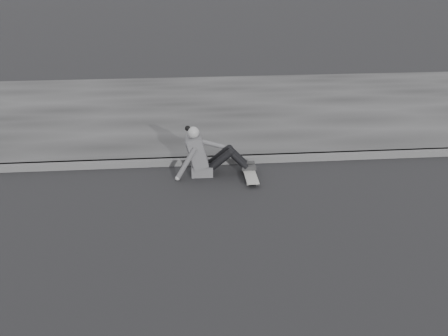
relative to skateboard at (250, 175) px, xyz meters
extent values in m
plane|color=black|center=(2.22, -1.89, -0.07)|extent=(80.00, 80.00, 0.00)
cube|color=#4A4A4A|center=(2.22, 0.69, -0.01)|extent=(24.00, 0.16, 0.12)
cube|color=#313131|center=(2.22, 3.71, -0.01)|extent=(24.00, 6.00, 0.12)
cylinder|color=gray|center=(-0.08, -0.26, -0.04)|extent=(0.03, 0.05, 0.05)
cylinder|color=gray|center=(0.08, -0.26, -0.04)|extent=(0.03, 0.05, 0.05)
cylinder|color=gray|center=(-0.08, 0.26, -0.04)|extent=(0.03, 0.05, 0.05)
cylinder|color=gray|center=(0.08, 0.26, -0.04)|extent=(0.03, 0.05, 0.05)
cube|color=#2E2E30|center=(0.00, -0.26, -0.02)|extent=(0.16, 0.04, 0.03)
cube|color=#2E2E30|center=(0.00, 0.26, -0.02)|extent=(0.16, 0.04, 0.03)
cube|color=gray|center=(0.00, 0.00, 0.01)|extent=(0.20, 0.78, 0.02)
cube|color=#4B4A4D|center=(-0.80, 0.25, 0.02)|extent=(0.36, 0.34, 0.18)
cube|color=#4B4A4D|center=(-0.87, 0.25, 0.36)|extent=(0.37, 0.40, 0.57)
cube|color=#4B4A4D|center=(-1.00, 0.25, 0.48)|extent=(0.14, 0.30, 0.20)
cylinder|color=gray|center=(-0.92, 0.25, 0.60)|extent=(0.09, 0.09, 0.08)
sphere|color=gray|center=(-0.93, 0.25, 0.69)|extent=(0.20, 0.20, 0.20)
sphere|color=black|center=(-1.02, 0.27, 0.76)|extent=(0.09, 0.09, 0.09)
cylinder|color=black|center=(-0.48, 0.16, 0.21)|extent=(0.43, 0.13, 0.39)
cylinder|color=black|center=(-0.48, 0.34, 0.21)|extent=(0.43, 0.13, 0.39)
cylinder|color=black|center=(-0.18, 0.16, 0.21)|extent=(0.35, 0.11, 0.36)
cylinder|color=black|center=(-0.18, 0.34, 0.21)|extent=(0.35, 0.11, 0.36)
sphere|color=black|center=(-0.32, 0.16, 0.35)|extent=(0.13, 0.13, 0.13)
sphere|color=black|center=(-0.32, 0.34, 0.35)|extent=(0.13, 0.13, 0.13)
cube|color=#2A2A2A|center=(0.00, 0.16, 0.05)|extent=(0.24, 0.08, 0.07)
cube|color=#2A2A2A|center=(0.00, 0.34, 0.05)|extent=(0.24, 0.08, 0.07)
cylinder|color=#4B4A4D|center=(-1.07, 0.04, 0.22)|extent=(0.38, 0.08, 0.58)
sphere|color=gray|center=(-1.22, 0.03, -0.03)|extent=(0.08, 0.08, 0.08)
cylinder|color=#4B4A4D|center=(-0.63, 0.41, 0.42)|extent=(0.48, 0.08, 0.21)
camera|label=1|loc=(-1.12, -7.53, 3.50)|focal=40.00mm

